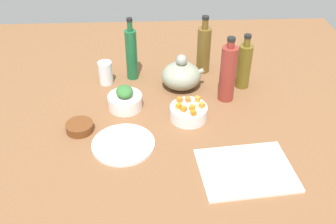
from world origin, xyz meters
The scene contains 30 objects.
tabletop centered at (0.00, 0.00, 1.50)cm, with size 190.00×190.00×3.00cm, color brown.
cutting_board centered at (23.61, -26.47, 3.50)cm, with size 29.52×22.93×1.00cm, color silver.
plate_tofu centered at (-15.98, -12.09, 3.60)cm, with size 21.70×21.70×1.20cm, color white.
bowl_greens centered at (-16.14, 10.75, 5.75)cm, with size 13.26×13.26×5.50cm, color white.
bowl_carrots centered at (7.79, 2.49, 5.65)cm, with size 13.94×13.94×5.30cm, color white.
bowl_small_side centered at (-32.02, -2.97, 4.55)cm, with size 9.90×9.90×3.09cm, color brown.
teapot centered at (6.70, 24.60, 8.77)cm, with size 17.90×15.78×15.18cm.
bottle_0 centered at (32.48, 24.29, 12.98)cm, with size 5.77×5.77×23.55cm.
bottle_1 centered at (-13.89, 33.46, 14.71)cm, with size 4.88×4.88×27.49cm.
bottle_2 centered at (17.42, 37.88, 13.91)cm, with size 5.92×5.92×25.90cm.
bottle_3 centered at (23.98, 15.15, 14.89)cm, with size 6.24×6.24×26.83cm.
drinking_glass_0 centered at (-25.08, 29.50, 7.97)cm, with size 5.87×5.87×9.94cm, color white.
carrot_cube_0 centered at (8.87, 0.60, 9.20)cm, with size 1.80×1.80×1.80cm, color orange.
carrot_cube_1 centered at (11.46, 6.11, 9.20)cm, with size 1.80×1.80×1.80cm, color orange.
carrot_cube_2 centered at (7.85, 6.03, 9.20)cm, with size 1.80×1.80×1.80cm, color orange.
carrot_cube_3 centered at (12.52, 2.06, 9.20)cm, with size 1.80×1.80×1.80cm, color orange.
carrot_cube_4 centered at (3.96, 1.97, 9.20)cm, with size 1.80×1.80×1.80cm, color orange.
carrot_cube_5 centered at (5.69, -0.37, 9.20)cm, with size 1.80×1.80×1.80cm, color orange.
carrot_cube_6 centered at (9.03, -2.52, 9.20)cm, with size 1.80×1.80×1.80cm, color orange.
carrot_cube_7 centered at (4.64, 6.00, 9.20)cm, with size 1.80×1.80×1.80cm, color orange.
chopped_greens_mound centered at (-16.14, 10.75, 10.44)cm, with size 7.78×6.54×3.88cm, color #346F31.
tofu_cube_0 centered at (-11.44, -12.29, 5.30)cm, with size 2.20×2.20×2.20cm, color white.
tofu_cube_1 centered at (-16.05, -15.89, 5.30)cm, with size 2.20×2.20×2.20cm, color #EFEACE.
tofu_cube_2 centered at (-17.95, -10.40, 5.30)cm, with size 2.20×2.20×2.20cm, color white.
tofu_cube_3 centered at (-14.49, -8.13, 5.30)cm, with size 2.20×2.20×2.20cm, color white.
tofu_cube_4 centered at (-20.14, -13.50, 5.30)cm, with size 2.20×2.20×2.20cm, color white.
dumpling_0 centered at (19.33, -32.88, 5.50)cm, with size 4.49×4.30×3.00cm, color beige.
dumpling_1 centered at (28.79, -27.02, 5.59)cm, with size 5.49×5.21×3.18cm, color beige.
dumpling_2 centered at (32.80, -21.04, 5.11)cm, with size 5.42×5.10×2.22cm, color beige.
dumpling_3 centered at (14.56, -19.27, 5.02)cm, with size 5.02×4.88×2.04cm, color beige.
Camera 1 is at (-5.43, -114.07, 91.11)cm, focal length 41.49 mm.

